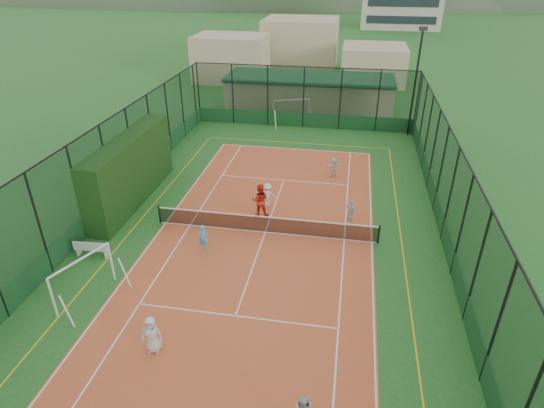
{
  "coord_description": "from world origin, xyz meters",
  "views": [
    {
      "loc": [
        3.86,
        -19.79,
        12.73
      ],
      "look_at": [
        0.2,
        0.96,
        1.2
      ],
      "focal_mm": 30.0,
      "sensor_mm": 36.0,
      "label": 1
    }
  ],
  "objects_px": {
    "child_far_left": "(267,195)",
    "clubhouse": "(309,93)",
    "coach": "(260,200)",
    "child_far_right": "(351,211)",
    "child_far_back": "(334,167)",
    "child_near_left": "(152,335)",
    "floodlight_ne": "(415,84)",
    "futsal_goal_far": "(291,112)",
    "futsal_goal_near": "(84,279)",
    "white_bench": "(92,248)",
    "child_near_mid": "(203,238)"
  },
  "relations": [
    {
      "from": "white_bench",
      "to": "futsal_goal_near",
      "type": "bearing_deg",
      "value": -67.73
    },
    {
      "from": "coach",
      "to": "white_bench",
      "type": "bearing_deg",
      "value": 27.98
    },
    {
      "from": "floodlight_ne",
      "to": "child_far_right",
      "type": "bearing_deg",
      "value": -106.16
    },
    {
      "from": "child_far_right",
      "to": "child_far_back",
      "type": "relative_size",
      "value": 0.98
    },
    {
      "from": "clubhouse",
      "to": "white_bench",
      "type": "relative_size",
      "value": 9.47
    },
    {
      "from": "child_far_left",
      "to": "child_near_mid",
      "type": "bearing_deg",
      "value": 50.74
    },
    {
      "from": "child_far_right",
      "to": "child_far_back",
      "type": "bearing_deg",
      "value": -43.66
    },
    {
      "from": "floodlight_ne",
      "to": "child_near_mid",
      "type": "xyz_separation_m",
      "value": [
        -11.28,
        -18.64,
        -3.45
      ]
    },
    {
      "from": "futsal_goal_far",
      "to": "child_far_left",
      "type": "bearing_deg",
      "value": -108.71
    },
    {
      "from": "clubhouse",
      "to": "futsal_goal_far",
      "type": "distance_m",
      "value": 4.49
    },
    {
      "from": "floodlight_ne",
      "to": "white_bench",
      "type": "relative_size",
      "value": 5.14
    },
    {
      "from": "floodlight_ne",
      "to": "child_near_mid",
      "type": "relative_size",
      "value": 6.23
    },
    {
      "from": "child_far_back",
      "to": "floodlight_ne",
      "type": "bearing_deg",
      "value": -134.0
    },
    {
      "from": "floodlight_ne",
      "to": "child_far_left",
      "type": "relative_size",
      "value": 5.72
    },
    {
      "from": "futsal_goal_near",
      "to": "coach",
      "type": "xyz_separation_m",
      "value": [
        5.84,
        8.05,
        0.0
      ]
    },
    {
      "from": "futsal_goal_near",
      "to": "coach",
      "type": "height_order",
      "value": "futsal_goal_near"
    },
    {
      "from": "clubhouse",
      "to": "coach",
      "type": "distance_m",
      "value": 20.33
    },
    {
      "from": "clubhouse",
      "to": "child_near_left",
      "type": "relative_size",
      "value": 9.96
    },
    {
      "from": "child_near_mid",
      "to": "child_near_left",
      "type": "bearing_deg",
      "value": -90.95
    },
    {
      "from": "clubhouse",
      "to": "child_far_right",
      "type": "xyz_separation_m",
      "value": [
        4.36,
        -20.03,
        -0.94
      ]
    },
    {
      "from": "child_near_mid",
      "to": "coach",
      "type": "relative_size",
      "value": 0.69
    },
    {
      "from": "child_near_left",
      "to": "child_far_left",
      "type": "bearing_deg",
      "value": 70.32
    },
    {
      "from": "floodlight_ne",
      "to": "futsal_goal_far",
      "type": "relative_size",
      "value": 2.57
    },
    {
      "from": "clubhouse",
      "to": "child_near_left",
      "type": "bearing_deg",
      "value": -94.66
    },
    {
      "from": "child_near_left",
      "to": "futsal_goal_far",
      "type": "bearing_deg",
      "value": 77.64
    },
    {
      "from": "child_far_left",
      "to": "child_far_back",
      "type": "distance_m",
      "value": 5.97
    },
    {
      "from": "child_near_mid",
      "to": "child_far_right",
      "type": "height_order",
      "value": "child_near_mid"
    },
    {
      "from": "floodlight_ne",
      "to": "white_bench",
      "type": "distance_m",
      "value": 26.21
    },
    {
      "from": "clubhouse",
      "to": "futsal_goal_near",
      "type": "bearing_deg",
      "value": -102.8
    },
    {
      "from": "white_bench",
      "to": "coach",
      "type": "relative_size",
      "value": 0.84
    },
    {
      "from": "child_far_left",
      "to": "coach",
      "type": "relative_size",
      "value": 0.75
    },
    {
      "from": "child_near_left",
      "to": "child_near_mid",
      "type": "xyz_separation_m",
      "value": [
        -0.18,
        6.63,
        -0.1
      ]
    },
    {
      "from": "floodlight_ne",
      "to": "child_near_left",
      "type": "xyz_separation_m",
      "value": [
        -11.1,
        -25.27,
        -3.35
      ]
    },
    {
      "from": "clubhouse",
      "to": "child_near_mid",
      "type": "height_order",
      "value": "clubhouse"
    },
    {
      "from": "clubhouse",
      "to": "futsal_goal_far",
      "type": "bearing_deg",
      "value": -104.24
    },
    {
      "from": "clubhouse",
      "to": "child_far_right",
      "type": "bearing_deg",
      "value": -77.72
    },
    {
      "from": "futsal_goal_near",
      "to": "child_far_right",
      "type": "bearing_deg",
      "value": -30.35
    },
    {
      "from": "child_far_back",
      "to": "futsal_goal_near",
      "type": "bearing_deg",
      "value": 42.95
    },
    {
      "from": "futsal_goal_far",
      "to": "futsal_goal_near",
      "type": "bearing_deg",
      "value": -123.91
    },
    {
      "from": "futsal_goal_far",
      "to": "child_far_left",
      "type": "relative_size",
      "value": 2.23
    },
    {
      "from": "child_far_left",
      "to": "child_far_back",
      "type": "bearing_deg",
      "value": -140.34
    },
    {
      "from": "child_far_left",
      "to": "clubhouse",
      "type": "bearing_deg",
      "value": -105.3
    },
    {
      "from": "coach",
      "to": "child_far_back",
      "type": "bearing_deg",
      "value": -130.1
    },
    {
      "from": "clubhouse",
      "to": "white_bench",
      "type": "height_order",
      "value": "clubhouse"
    },
    {
      "from": "futsal_goal_near",
      "to": "child_far_left",
      "type": "distance_m",
      "value": 10.98
    },
    {
      "from": "child_far_left",
      "to": "child_far_right",
      "type": "distance_m",
      "value": 4.84
    },
    {
      "from": "child_far_left",
      "to": "futsal_goal_far",
      "type": "bearing_deg",
      "value": -101.43
    },
    {
      "from": "child_far_left",
      "to": "white_bench",
      "type": "bearing_deg",
      "value": 26.36
    },
    {
      "from": "futsal_goal_far",
      "to": "child_near_mid",
      "type": "xyz_separation_m",
      "value": [
        -1.58,
        -19.72,
        -0.36
      ]
    },
    {
      "from": "futsal_goal_far",
      "to": "child_far_right",
      "type": "height_order",
      "value": "futsal_goal_far"
    }
  ]
}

